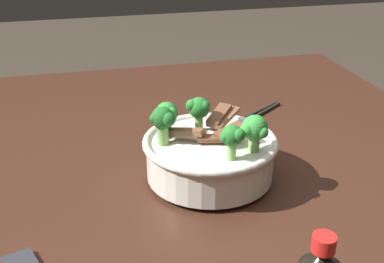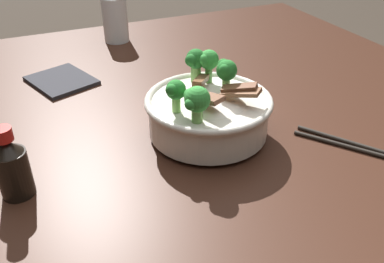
{
  "view_description": "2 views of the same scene",
  "coord_description": "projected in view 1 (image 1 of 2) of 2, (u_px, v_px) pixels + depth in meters",
  "views": [
    {
      "loc": [
        0.12,
        0.74,
        1.25
      ],
      "look_at": [
        -0.05,
        0.05,
        0.91
      ],
      "focal_mm": 47.13,
      "sensor_mm": 36.0,
      "label": 1
    },
    {
      "loc": [
        -0.62,
        0.33,
        1.21
      ],
      "look_at": [
        -0.09,
        0.1,
        0.85
      ],
      "focal_mm": 38.57,
      "sensor_mm": 36.0,
      "label": 2
    }
  ],
  "objects": [
    {
      "name": "chopsticks_pair",
      "position": [
        249.0,
        118.0,
        1.03
      ],
      "size": [
        0.19,
        0.14,
        0.01
      ],
      "color": "#28231E",
      "rests_on": "dining_table"
    },
    {
      "name": "rice_bowl",
      "position": [
        210.0,
        152.0,
        0.79
      ],
      "size": [
        0.21,
        0.21,
        0.13
      ],
      "color": "silver",
      "rests_on": "dining_table"
    },
    {
      "name": "dining_table",
      "position": [
        157.0,
        228.0,
        0.91
      ],
      "size": [
        1.17,
        1.1,
        0.83
      ],
      "color": "#381E14",
      "rests_on": "ground"
    }
  ]
}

